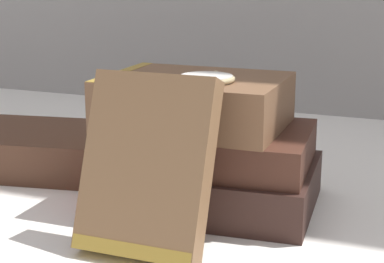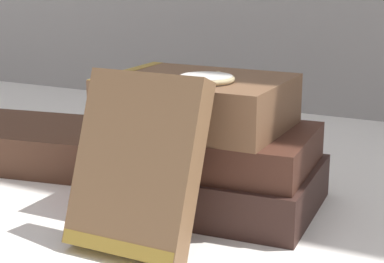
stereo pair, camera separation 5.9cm
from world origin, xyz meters
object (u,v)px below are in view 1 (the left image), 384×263
object	(u,v)px
book_flat_middle	(204,145)
reading_glasses	(220,155)
book_flat_top	(190,101)
book_flat_bottom	(206,183)
book_leaning_front	(146,171)
book_side_left	(14,148)
pocket_watch	(204,78)

from	to	relation	value
book_flat_middle	reading_glasses	bearing A→B (deg)	98.23
book_flat_top	reading_glasses	distance (m)	0.19
book_flat_bottom	book_leaning_front	size ratio (longest dim) A/B	1.40
book_flat_top	book_side_left	bearing A→B (deg)	171.52
book_leaning_front	pocket_watch	size ratio (longest dim) A/B	2.62
book_leaning_front	reading_glasses	distance (m)	0.29
book_flat_bottom	pocket_watch	world-z (taller)	pocket_watch
book_flat_middle	book_flat_bottom	bearing A→B (deg)	19.77
book_side_left	book_leaning_front	world-z (taller)	book_leaning_front
book_side_left	book_flat_bottom	bearing A→B (deg)	-17.10
book_flat_top	book_leaning_front	xyz separation A→B (m)	(0.01, -0.12, -0.04)
book_flat_bottom	book_side_left	xyz separation A→B (m)	(-0.26, 0.03, 0.00)
book_flat_bottom	reading_glasses	bearing A→B (deg)	99.62
book_flat_bottom	reading_glasses	xyz separation A→B (m)	(-0.04, 0.16, -0.02)
book_flat_middle	book_side_left	world-z (taller)	book_flat_middle
book_leaning_front	pocket_watch	world-z (taller)	book_leaning_front
reading_glasses	book_flat_middle	bearing A→B (deg)	-80.13
book_flat_middle	book_flat_top	world-z (taller)	book_flat_top
book_side_left	book_leaning_front	bearing A→B (deg)	-41.68
book_flat_middle	reading_glasses	distance (m)	0.18
book_flat_top	book_side_left	world-z (taller)	book_flat_top
book_flat_middle	book_side_left	distance (m)	0.26
book_flat_top	pocket_watch	xyz separation A→B (m)	(0.02, -0.02, 0.03)
book_flat_top	book_leaning_front	bearing A→B (deg)	-86.80
book_flat_bottom	book_flat_top	distance (m)	0.09
book_flat_middle	book_side_left	size ratio (longest dim) A/B	0.74
book_flat_bottom	book_side_left	size ratio (longest dim) A/B	0.78
pocket_watch	reading_glasses	world-z (taller)	pocket_watch
book_flat_middle	pocket_watch	distance (m)	0.07
book_flat_middle	pocket_watch	size ratio (longest dim) A/B	3.47
book_flat_top	book_side_left	distance (m)	0.26
book_flat_top	book_side_left	size ratio (longest dim) A/B	0.65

